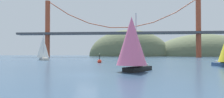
% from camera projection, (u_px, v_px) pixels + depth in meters
% --- Properties ---
extents(ground_plane, '(360.00, 360.00, 0.00)m').
position_uv_depth(ground_plane, '(87.00, 75.00, 23.52)').
color(ground_plane, '#2D4760').
extents(headland_center, '(62.00, 44.00, 40.45)m').
position_uv_depth(headland_center, '(129.00, 56.00, 157.61)').
color(headland_center, '#5B6647').
rests_on(headland_center, ground_plane).
extents(headland_right, '(73.43, 44.00, 33.19)m').
position_uv_depth(headland_right, '(203.00, 56.00, 153.01)').
color(headland_right, '#5B6647').
rests_on(headland_right, ground_plane).
extents(suspension_bridge, '(123.36, 6.00, 33.84)m').
position_uv_depth(suspension_bridge, '(121.00, 31.00, 118.46)').
color(suspension_bridge, '#A34228').
rests_on(suspension_bridge, ground_plane).
extents(sailboat_white_mainsail, '(7.11, 8.61, 9.24)m').
position_uv_depth(sailboat_white_mainsail, '(43.00, 48.00, 73.62)').
color(sailboat_white_mainsail, '#B7B2A8').
rests_on(sailboat_white_mainsail, ground_plane).
extents(sailboat_pink_spinnaker, '(5.86, 7.31, 8.08)m').
position_uv_depth(sailboat_pink_spinnaker, '(132.00, 43.00, 27.38)').
color(sailboat_pink_spinnaker, black).
rests_on(sailboat_pink_spinnaker, ground_plane).
extents(channel_buoy, '(1.10, 1.10, 2.64)m').
position_uv_depth(channel_buoy, '(100.00, 61.00, 52.80)').
color(channel_buoy, red).
rests_on(channel_buoy, ground_plane).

